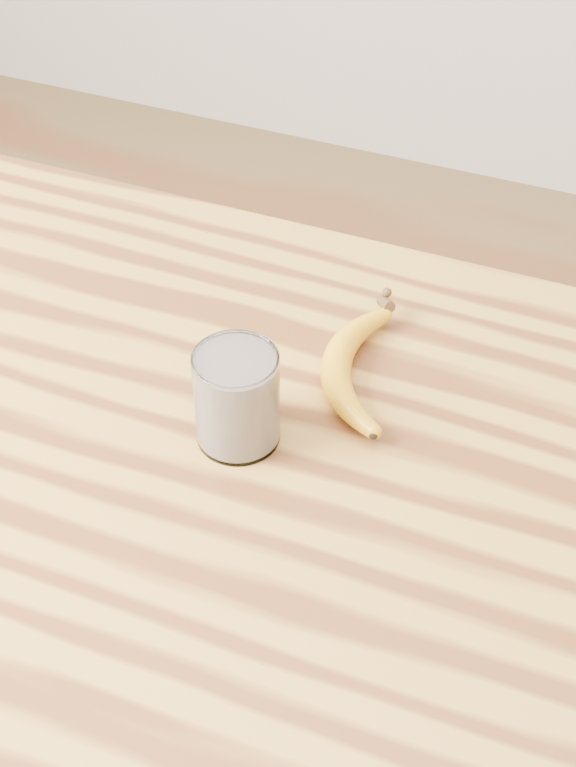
% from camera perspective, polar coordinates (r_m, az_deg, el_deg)
% --- Properties ---
extents(room, '(4.04, 4.04, 2.70)m').
position_cam_1_polar(room, '(0.69, -3.37, 19.52)').
color(room, brown).
rests_on(room, ground).
extents(table, '(1.20, 0.80, 0.90)m').
position_cam_1_polar(table, '(1.07, -2.09, -10.07)').
color(table, '#B58135').
rests_on(table, ground).
extents(smoothie_glass, '(0.08, 0.08, 0.10)m').
position_cam_1_polar(smoothie_glass, '(0.98, -2.74, -0.78)').
color(smoothie_glass, white).
rests_on(smoothie_glass, table).
extents(banana, '(0.15, 0.27, 0.03)m').
position_cam_1_polar(banana, '(1.06, 2.53, 0.94)').
color(banana, orange).
rests_on(banana, table).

